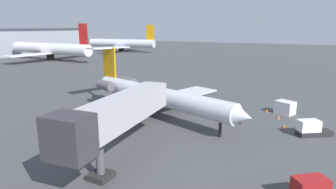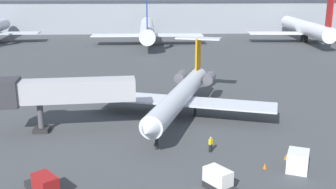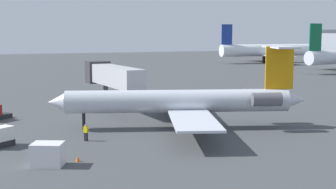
{
  "view_description": "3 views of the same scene",
  "coord_description": "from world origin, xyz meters",
  "px_view_note": "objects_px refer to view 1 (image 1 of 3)",
  "views": [
    {
      "loc": [
        -32.8,
        -15.53,
        12.38
      ],
      "look_at": [
        -0.23,
        1.17,
        3.78
      ],
      "focal_mm": 30.82,
      "sensor_mm": 36.0,
      "label": 1
    },
    {
      "loc": [
        -2.96,
        -46.62,
        16.98
      ],
      "look_at": [
        -0.57,
        3.24,
        3.37
      ],
      "focal_mm": 43.09,
      "sensor_mm": 36.0,
      "label": 2
    },
    {
      "loc": [
        48.81,
        -17.01,
        10.72
      ],
      "look_at": [
        0.92,
        2.28,
        3.89
      ],
      "focal_mm": 49.95,
      "sensor_mm": 36.0,
      "label": 3
    }
  ],
  "objects_px": {
    "ground_crew_marshaller": "(240,118)",
    "traffic_cone_mid": "(284,126)",
    "traffic_cone_far": "(267,110)",
    "parked_airliner_east_end": "(122,43)",
    "traffic_cone_near": "(278,117)",
    "jet_bridge": "(114,116)",
    "cargo_container_uld": "(285,107)",
    "parked_airliner_east_mid": "(50,49)",
    "regional_jet": "(153,94)",
    "baggage_tug_lead": "(311,129)"
  },
  "relations": [
    {
      "from": "ground_crew_marshaller",
      "to": "traffic_cone_mid",
      "type": "bearing_deg",
      "value": -80.2
    },
    {
      "from": "traffic_cone_far",
      "to": "parked_airliner_east_end",
      "type": "bearing_deg",
      "value": 46.78
    },
    {
      "from": "traffic_cone_near",
      "to": "traffic_cone_far",
      "type": "distance_m",
      "value": 3.35
    },
    {
      "from": "jet_bridge",
      "to": "traffic_cone_mid",
      "type": "bearing_deg",
      "value": -34.95
    },
    {
      "from": "cargo_container_uld",
      "to": "traffic_cone_near",
      "type": "relative_size",
      "value": 5.52
    },
    {
      "from": "parked_airliner_east_mid",
      "to": "ground_crew_marshaller",
      "type": "bearing_deg",
      "value": -116.7
    },
    {
      "from": "parked_airliner_east_mid",
      "to": "parked_airliner_east_end",
      "type": "xyz_separation_m",
      "value": [
        44.22,
        -0.9,
        -0.09
      ]
    },
    {
      "from": "ground_crew_marshaller",
      "to": "regional_jet",
      "type": "bearing_deg",
      "value": 99.78
    },
    {
      "from": "jet_bridge",
      "to": "traffic_cone_mid",
      "type": "distance_m",
      "value": 22.32
    },
    {
      "from": "parked_airliner_east_end",
      "to": "traffic_cone_far",
      "type": "bearing_deg",
      "value": -133.22
    },
    {
      "from": "traffic_cone_near",
      "to": "parked_airliner_east_mid",
      "type": "height_order",
      "value": "parked_airliner_east_mid"
    },
    {
      "from": "baggage_tug_lead",
      "to": "traffic_cone_mid",
      "type": "height_order",
      "value": "baggage_tug_lead"
    },
    {
      "from": "ground_crew_marshaller",
      "to": "jet_bridge",
      "type": "bearing_deg",
      "value": 157.01
    },
    {
      "from": "traffic_cone_mid",
      "to": "traffic_cone_far",
      "type": "distance_m",
      "value": 7.07
    },
    {
      "from": "ground_crew_marshaller",
      "to": "parked_airliner_east_end",
      "type": "height_order",
      "value": "parked_airliner_east_end"
    },
    {
      "from": "parked_airliner_east_mid",
      "to": "traffic_cone_mid",
      "type": "bearing_deg",
      "value": -114.78
    },
    {
      "from": "ground_crew_marshaller",
      "to": "baggage_tug_lead",
      "type": "bearing_deg",
      "value": -92.8
    },
    {
      "from": "baggage_tug_lead",
      "to": "parked_airliner_east_mid",
      "type": "relative_size",
      "value": 0.1
    },
    {
      "from": "parked_airliner_east_end",
      "to": "ground_crew_marshaller",
      "type": "bearing_deg",
      "value": -136.56
    },
    {
      "from": "regional_jet",
      "to": "parked_airliner_east_end",
      "type": "xyz_separation_m",
      "value": [
        87.35,
        68.81,
        1.11
      ]
    },
    {
      "from": "parked_airliner_east_end",
      "to": "traffic_cone_near",
      "type": "bearing_deg",
      "value": -133.52
    },
    {
      "from": "baggage_tug_lead",
      "to": "parked_airliner_east_end",
      "type": "relative_size",
      "value": 0.11
    },
    {
      "from": "cargo_container_uld",
      "to": "traffic_cone_far",
      "type": "relative_size",
      "value": 5.52
    },
    {
      "from": "jet_bridge",
      "to": "parked_airliner_east_end",
      "type": "distance_m",
      "value": 125.98
    },
    {
      "from": "cargo_container_uld",
      "to": "traffic_cone_far",
      "type": "bearing_deg",
      "value": 96.15
    },
    {
      "from": "traffic_cone_far",
      "to": "ground_crew_marshaller",
      "type": "bearing_deg",
      "value": 162.86
    },
    {
      "from": "jet_bridge",
      "to": "cargo_container_uld",
      "type": "bearing_deg",
      "value": -25.92
    },
    {
      "from": "cargo_container_uld",
      "to": "parked_airliner_east_mid",
      "type": "xyz_separation_m",
      "value": [
        33.5,
        86.38,
        3.42
      ]
    },
    {
      "from": "baggage_tug_lead",
      "to": "traffic_cone_near",
      "type": "distance_m",
      "value": 6.5
    },
    {
      "from": "jet_bridge",
      "to": "parked_airliner_east_end",
      "type": "xyz_separation_m",
      "value": [
        102.28,
        73.55,
        -0.58
      ]
    },
    {
      "from": "parked_airliner_east_mid",
      "to": "parked_airliner_east_end",
      "type": "distance_m",
      "value": 44.23
    },
    {
      "from": "parked_airliner_east_mid",
      "to": "cargo_container_uld",
      "type": "bearing_deg",
      "value": -111.2
    },
    {
      "from": "traffic_cone_mid",
      "to": "parked_airliner_east_mid",
      "type": "height_order",
      "value": "parked_airliner_east_mid"
    },
    {
      "from": "traffic_cone_far",
      "to": "parked_airliner_east_mid",
      "type": "bearing_deg",
      "value": 68.08
    },
    {
      "from": "baggage_tug_lead",
      "to": "parked_airliner_east_mid",
      "type": "xyz_separation_m",
      "value": [
        41.47,
        89.99,
        3.53
      ]
    },
    {
      "from": "ground_crew_marshaller",
      "to": "traffic_cone_near",
      "type": "relative_size",
      "value": 3.07
    },
    {
      "from": "jet_bridge",
      "to": "ground_crew_marshaller",
      "type": "height_order",
      "value": "jet_bridge"
    },
    {
      "from": "traffic_cone_far",
      "to": "jet_bridge",
      "type": "bearing_deg",
      "value": 158.72
    },
    {
      "from": "jet_bridge",
      "to": "cargo_container_uld",
      "type": "height_order",
      "value": "jet_bridge"
    },
    {
      "from": "ground_crew_marshaller",
      "to": "traffic_cone_near",
      "type": "distance_m",
      "value": 6.27
    },
    {
      "from": "traffic_cone_far",
      "to": "parked_airliner_east_end",
      "type": "relative_size",
      "value": 0.02
    },
    {
      "from": "traffic_cone_far",
      "to": "traffic_cone_mid",
      "type": "bearing_deg",
      "value": -154.41
    },
    {
      "from": "traffic_cone_near",
      "to": "traffic_cone_far",
      "type": "height_order",
      "value": "same"
    },
    {
      "from": "jet_bridge",
      "to": "traffic_cone_far",
      "type": "relative_size",
      "value": 29.12
    },
    {
      "from": "parked_airliner_east_mid",
      "to": "traffic_cone_near",
      "type": "bearing_deg",
      "value": -113.01
    },
    {
      "from": "cargo_container_uld",
      "to": "regional_jet",
      "type": "bearing_deg",
      "value": 120.0
    },
    {
      "from": "jet_bridge",
      "to": "cargo_container_uld",
      "type": "relative_size",
      "value": 5.27
    },
    {
      "from": "ground_crew_marshaller",
      "to": "traffic_cone_near",
      "type": "bearing_deg",
      "value": -42.59
    },
    {
      "from": "parked_airliner_east_end",
      "to": "parked_airliner_east_mid",
      "type": "bearing_deg",
      "value": 178.84
    },
    {
      "from": "baggage_tug_lead",
      "to": "traffic_cone_near",
      "type": "xyz_separation_m",
      "value": [
        5.0,
        4.12,
        -0.56
      ]
    }
  ]
}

